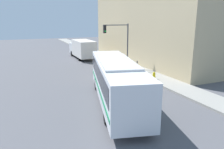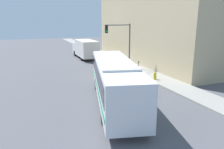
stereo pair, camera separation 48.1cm
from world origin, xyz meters
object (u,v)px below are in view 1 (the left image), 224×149
(delivery_truck, at_px, (82,48))
(parking_meter, at_px, (137,64))
(city_bus, at_px, (116,79))
(fire_hydrant, at_px, (154,76))
(traffic_light_pole, at_px, (119,38))

(delivery_truck, relative_size, parking_meter, 6.27)
(parking_meter, bearing_deg, delivery_truck, 103.60)
(city_bus, distance_m, delivery_truck, 19.83)
(delivery_truck, bearing_deg, fire_hydrant, -79.30)
(fire_hydrant, distance_m, traffic_light_pole, 7.00)
(city_bus, bearing_deg, fire_hydrant, 48.30)
(fire_hydrant, bearing_deg, parking_meter, 90.00)
(city_bus, xyz_separation_m, delivery_truck, (3.10, 19.58, -0.30))
(traffic_light_pole, bearing_deg, delivery_truck, 101.78)
(city_bus, xyz_separation_m, traffic_light_pole, (5.07, 10.15, 1.95))
(delivery_truck, height_order, traffic_light_pole, traffic_light_pole)
(delivery_truck, xyz_separation_m, parking_meter, (2.94, -12.13, -0.56))
(fire_hydrant, relative_size, traffic_light_pole, 0.14)
(parking_meter, bearing_deg, traffic_light_pole, 109.75)
(traffic_light_pole, height_order, parking_meter, traffic_light_pole)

